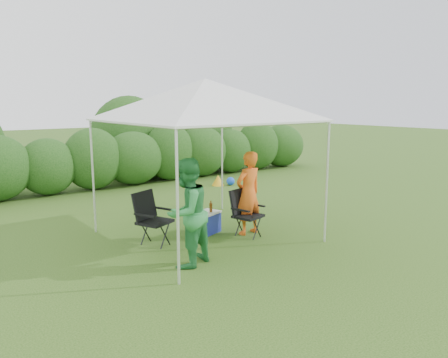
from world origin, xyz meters
TOP-DOWN VIEW (x-y plane):
  - ground at (0.00, 0.00)m, footprint 70.00×70.00m
  - hedge at (0.12, 6.00)m, footprint 16.33×1.53m
  - canopy at (0.00, 0.50)m, footprint 3.10×3.10m
  - chair_right at (0.60, 0.13)m, footprint 0.62×0.58m
  - chair_left at (-1.00, 0.73)m, footprint 0.70×0.67m
  - man at (0.74, 0.18)m, footprint 0.59×0.40m
  - woman at (-1.03, -0.49)m, footprint 0.96×0.86m
  - cooler at (0.15, 0.68)m, footprint 0.57×0.48m
  - bottle at (0.21, 0.64)m, footprint 0.06×0.06m
  - lawn_toy at (3.19, 4.28)m, footprint 0.61×0.51m

SIDE VIEW (x-z plane):
  - ground at x=0.00m, z-range 0.00..0.00m
  - lawn_toy at x=3.19m, z-range -0.01..0.30m
  - cooler at x=0.15m, z-range 0.00..0.41m
  - chair_right at x=0.60m, z-range 0.06..0.92m
  - bottle at x=0.21m, z-range 0.40..0.62m
  - chair_left at x=-1.00m, z-range 0.06..0.98m
  - man at x=0.74m, z-range 0.00..1.55m
  - woman at x=-1.03m, z-range 0.00..1.63m
  - hedge at x=0.12m, z-range -0.08..1.72m
  - canopy at x=0.00m, z-range 1.05..3.88m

